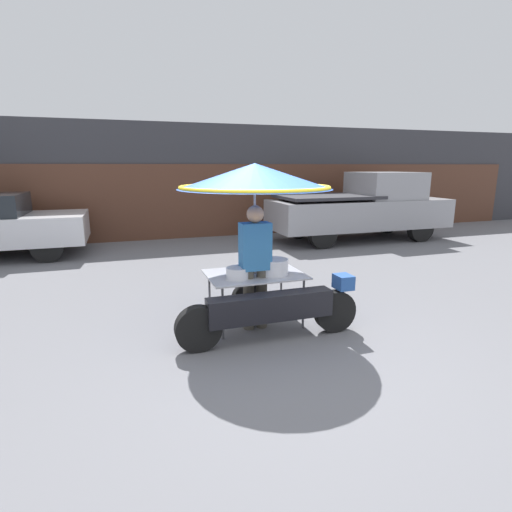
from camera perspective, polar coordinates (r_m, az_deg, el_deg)
name	(u,v)px	position (r m, az deg, el deg)	size (l,w,h in m)	color
ground_plane	(283,352)	(4.70, 3.82, -13.52)	(36.00, 36.00, 0.00)	slate
shopfront_building	(175,181)	(12.77, -11.45, 10.50)	(28.00, 2.06, 3.27)	#38383D
vendor_motorcycle_cart	(257,200)	(5.04, 0.14, 8.00)	(2.29, 1.95, 2.11)	black
vendor_person	(255,261)	(5.05, -0.12, -0.75)	(0.38, 0.22, 1.61)	#4C473D
pickup_truck	(363,208)	(11.76, 15.06, 6.69)	(5.08, 1.79, 1.90)	black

